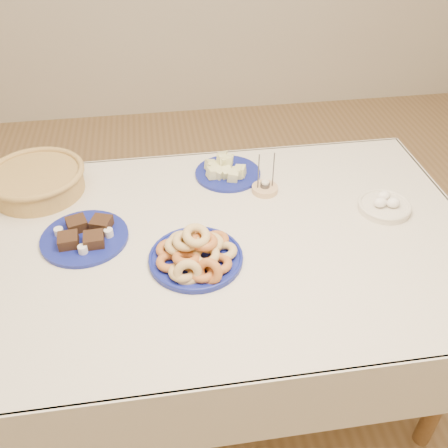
# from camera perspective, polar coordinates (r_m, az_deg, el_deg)

# --- Properties ---
(ground) EXTENTS (5.00, 5.00, 0.00)m
(ground) POSITION_cam_1_polar(r_m,az_deg,el_deg) (2.21, -0.20, -16.63)
(ground) COLOR olive
(ground) RESTS_ON ground
(dining_table) EXTENTS (1.71, 1.11, 0.75)m
(dining_table) POSITION_cam_1_polar(r_m,az_deg,el_deg) (1.72, -0.25, -4.33)
(dining_table) COLOR brown
(dining_table) RESTS_ON ground
(donut_platter) EXTENTS (0.35, 0.35, 0.13)m
(donut_platter) POSITION_cam_1_polar(r_m,az_deg,el_deg) (1.54, -3.24, -3.45)
(donut_platter) COLOR navy
(donut_platter) RESTS_ON dining_table
(melon_plate) EXTENTS (0.28, 0.28, 0.09)m
(melon_plate) POSITION_cam_1_polar(r_m,az_deg,el_deg) (1.93, 0.25, 6.16)
(melon_plate) COLOR navy
(melon_plate) RESTS_ON dining_table
(brownie_plate) EXTENTS (0.29, 0.29, 0.05)m
(brownie_plate) POSITION_cam_1_polar(r_m,az_deg,el_deg) (1.69, -15.62, -1.31)
(brownie_plate) COLOR navy
(brownie_plate) RESTS_ON dining_table
(wicker_basket) EXTENTS (0.42, 0.42, 0.09)m
(wicker_basket) POSITION_cam_1_polar(r_m,az_deg,el_deg) (1.96, -20.63, 4.72)
(wicker_basket) COLOR olive
(wicker_basket) RESTS_ON dining_table
(candle_holder) EXTENTS (0.10, 0.10, 0.16)m
(candle_holder) POSITION_cam_1_polar(r_m,az_deg,el_deg) (1.86, 4.70, 4.11)
(candle_holder) COLOR tan
(candle_holder) RESTS_ON dining_table
(egg_bowl) EXTENTS (0.19, 0.19, 0.06)m
(egg_bowl) POSITION_cam_1_polar(r_m,az_deg,el_deg) (1.84, 17.86, 2.04)
(egg_bowl) COLOR beige
(egg_bowl) RESTS_ON dining_table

